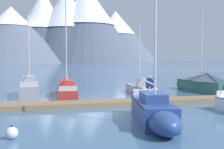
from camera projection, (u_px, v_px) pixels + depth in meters
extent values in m
plane|color=#426689|center=(136.00, 116.00, 16.05)|extent=(700.00, 700.00, 0.00)
cone|color=slate|center=(11.00, 35.00, 214.93)|extent=(85.55, 85.55, 42.41)
cone|color=white|center=(11.00, 17.00, 214.19)|extent=(31.77, 31.77, 15.00)
cone|color=#424C60|center=(43.00, 26.00, 235.16)|extent=(61.55, 61.55, 60.38)
cone|color=white|center=(43.00, 9.00, 234.41)|extent=(34.91, 34.91, 32.61)
cone|color=#424C60|center=(66.00, 25.00, 234.97)|extent=(68.75, 68.75, 61.44)
cone|color=white|center=(66.00, 8.00, 234.21)|extent=(39.28, 39.28, 33.43)
cone|color=#4C566B|center=(87.00, 24.00, 240.54)|extent=(86.60, 86.60, 64.77)
cone|color=white|center=(87.00, 5.00, 239.69)|extent=(47.15, 47.15, 33.59)
cone|color=slate|center=(115.00, 37.00, 265.68)|extent=(77.71, 77.71, 47.45)
cone|color=white|center=(115.00, 23.00, 264.98)|extent=(37.63, 37.63, 21.88)
cube|color=#846B4C|center=(118.00, 102.00, 19.94)|extent=(22.72, 2.40, 0.30)
cylinder|color=#38383D|center=(121.00, 105.00, 19.22)|extent=(21.77, 0.84, 0.24)
cylinder|color=#38383D|center=(116.00, 101.00, 20.66)|extent=(21.77, 0.84, 0.24)
cube|color=#93939E|center=(29.00, 90.00, 24.27)|extent=(1.78, 5.95, 1.08)
ellipsoid|color=#93939E|center=(29.00, 87.00, 27.42)|extent=(1.35, 2.00, 1.02)
cube|color=#424247|center=(29.00, 84.00, 24.24)|extent=(1.82, 5.83, 0.06)
cylinder|color=silver|center=(29.00, 49.00, 24.66)|extent=(0.10, 0.10, 5.87)
cylinder|color=silver|center=(29.00, 73.00, 22.94)|extent=(0.28, 3.79, 0.08)
cube|color=#A0A0AB|center=(29.00, 80.00, 24.37)|extent=(1.17, 2.70, 0.64)
cube|color=silver|center=(29.00, 85.00, 21.49)|extent=(1.33, 0.17, 0.36)
cube|color=#B2332D|center=(67.00, 92.00, 23.97)|extent=(1.76, 6.45, 0.85)
ellipsoid|color=#B2332D|center=(66.00, 88.00, 27.47)|extent=(1.35, 2.11, 0.80)
cube|color=#501614|center=(67.00, 87.00, 23.95)|extent=(1.79, 6.33, 0.06)
cylinder|color=silver|center=(66.00, 39.00, 24.50)|extent=(0.10, 0.10, 8.16)
cylinder|color=silver|center=(67.00, 78.00, 23.17)|extent=(0.21, 3.07, 0.08)
cube|color=#C03A35|center=(67.00, 83.00, 24.09)|extent=(1.16, 2.92, 0.59)
cube|color=silver|center=(68.00, 89.00, 20.88)|extent=(1.34, 0.16, 0.36)
cube|color=navy|center=(152.00, 111.00, 14.45)|extent=(2.38, 5.02, 1.07)
ellipsoid|color=navy|center=(165.00, 124.00, 11.68)|extent=(1.67, 2.28, 1.01)
cube|color=#121D39|center=(152.00, 102.00, 14.42)|extent=(2.40, 4.93, 0.06)
cylinder|color=silver|center=(155.00, 31.00, 13.64)|extent=(0.10, 0.10, 6.85)
cylinder|color=silver|center=(150.00, 83.00, 15.04)|extent=(0.53, 2.49, 0.08)
cube|color=#2F4A8A|center=(153.00, 97.00, 14.29)|extent=(1.45, 2.33, 0.44)
cube|color=silver|center=(145.00, 92.00, 16.73)|extent=(1.39, 0.35, 0.36)
cube|color=silver|center=(141.00, 89.00, 26.46)|extent=(1.43, 4.97, 0.74)
ellipsoid|color=silver|center=(131.00, 87.00, 29.13)|extent=(1.16, 1.66, 0.70)
cube|color=slate|center=(141.00, 86.00, 26.45)|extent=(1.47, 4.87, 0.06)
cylinder|color=silver|center=(139.00, 54.00, 26.65)|extent=(0.10, 0.10, 5.76)
cylinder|color=silver|center=(144.00, 75.00, 25.58)|extent=(0.13, 2.42, 0.08)
pyramid|color=silver|center=(142.00, 81.00, 26.06)|extent=(1.66, 3.99, 0.85)
cube|color=silver|center=(224.00, 93.00, 18.03)|extent=(1.23, 0.35, 0.36)
cube|color=#336B56|center=(204.00, 86.00, 27.91)|extent=(2.63, 6.57, 1.06)
ellipsoid|color=#336B56|center=(183.00, 83.00, 31.13)|extent=(1.74, 1.52, 1.01)
cube|color=#163027|center=(204.00, 81.00, 27.89)|extent=(2.65, 6.45, 0.06)
cylinder|color=silver|center=(201.00, 45.00, 28.15)|extent=(0.10, 0.10, 7.04)
cylinder|color=silver|center=(214.00, 73.00, 26.46)|extent=(0.56, 3.89, 0.08)
pyramid|color=#4C5670|center=(207.00, 77.00, 27.42)|extent=(2.72, 5.33, 0.77)
cylinder|color=#232328|center=(151.00, 93.00, 20.88)|extent=(0.14, 0.14, 0.86)
cylinder|color=#232328|center=(148.00, 92.00, 20.99)|extent=(0.14, 0.14, 0.86)
cube|color=#234793|center=(150.00, 83.00, 20.90)|extent=(0.44, 0.40, 0.60)
sphere|color=beige|center=(150.00, 77.00, 20.87)|extent=(0.22, 0.22, 0.22)
cylinder|color=#234793|center=(153.00, 84.00, 20.80)|extent=(0.09, 0.09, 0.62)
cylinder|color=#234793|center=(146.00, 83.00, 21.00)|extent=(0.09, 0.09, 0.62)
sphere|color=white|center=(12.00, 133.00, 11.36)|extent=(0.49, 0.49, 0.49)
cylinder|color=#262628|center=(12.00, 126.00, 11.34)|extent=(0.06, 0.06, 0.08)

